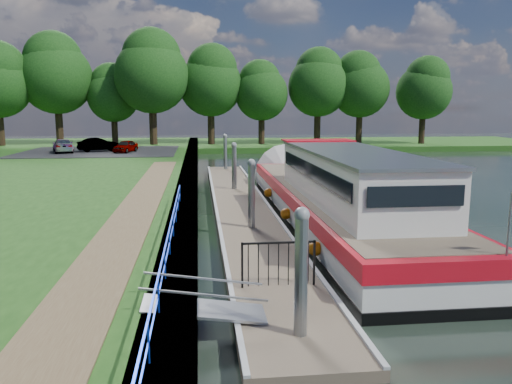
{
  "coord_description": "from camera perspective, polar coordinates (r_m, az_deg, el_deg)",
  "views": [
    {
      "loc": [
        -1.91,
        -9.5,
        4.78
      ],
      "look_at": [
        0.39,
        10.41,
        1.4
      ],
      "focal_mm": 35.0,
      "sensor_mm": 36.0,
      "label": 1
    }
  ],
  "objects": [
    {
      "name": "gangway",
      "position": [
        10.83,
        -5.92,
        -13.03
      ],
      "size": [
        2.58,
        1.0,
        0.92
      ],
      "color": "#A5A8AD",
      "rests_on": "ground"
    },
    {
      "name": "mooring_piles",
      "position": [
        22.85,
        -1.7,
        0.76
      ],
      "size": [
        0.3,
        27.3,
        3.55
      ],
      "color": "gray",
      "rests_on": "ground"
    },
    {
      "name": "horizon_trees",
      "position": [
        58.27,
        -6.42,
        12.63
      ],
      "size": [
        54.38,
        10.03,
        12.87
      ],
      "color": "#332316",
      "rests_on": "ground"
    },
    {
      "name": "far_bank",
      "position": [
        63.21,
        6.19,
        5.45
      ],
      "size": [
        60.0,
        18.0,
        0.6
      ],
      "primitive_type": "cube",
      "color": "#1D4814",
      "rests_on": "ground"
    },
    {
      "name": "blue_fence",
      "position": [
        13.0,
        -10.11,
        -6.04
      ],
      "size": [
        0.04,
        18.04,
        0.72
      ],
      "color": "#0C2DBF",
      "rests_on": "riverbank"
    },
    {
      "name": "car_b",
      "position": [
        48.36,
        -17.51,
        5.19
      ],
      "size": [
        4.0,
        2.52,
        1.24
      ],
      "primitive_type": "imported",
      "rotation": [
        0.0,
        0.0,
        1.92
      ],
      "color": "#999999",
      "rests_on": "carpark"
    },
    {
      "name": "pontoon",
      "position": [
        23.04,
        -1.69,
        -1.94
      ],
      "size": [
        2.5,
        30.0,
        0.56
      ],
      "color": "brown",
      "rests_on": "ground"
    },
    {
      "name": "bank_edge",
      "position": [
        24.9,
        -7.94,
        -0.68
      ],
      "size": [
        1.1,
        90.0,
        0.78
      ],
      "primitive_type": "cube",
      "color": "#473D2D",
      "rests_on": "ground"
    },
    {
      "name": "carpark",
      "position": [
        48.53,
        -17.4,
        4.44
      ],
      "size": [
        14.0,
        12.0,
        0.06
      ],
      "primitive_type": "cube",
      "color": "black",
      "rests_on": "riverbank"
    },
    {
      "name": "footpath",
      "position": [
        18.12,
        -14.34,
        -3.42
      ],
      "size": [
        1.6,
        40.0,
        0.05
      ],
      "primitive_type": "cube",
      "color": "brown",
      "rests_on": "riverbank"
    },
    {
      "name": "ground",
      "position": [
        10.8,
        4.47,
        -16.71
      ],
      "size": [
        160.0,
        160.0,
        0.0
      ],
      "primitive_type": "plane",
      "color": "black",
      "rests_on": "ground"
    },
    {
      "name": "barge",
      "position": [
        21.5,
        8.36,
        -0.41
      ],
      "size": [
        4.36,
        21.15,
        4.78
      ],
      "color": "black",
      "rests_on": "ground"
    },
    {
      "name": "car_c",
      "position": [
        48.38,
        -21.18,
        4.96
      ],
      "size": [
        2.82,
        4.44,
        1.2
      ],
      "primitive_type": "imported",
      "rotation": [
        0.0,
        0.0,
        3.44
      ],
      "color": "#999999",
      "rests_on": "carpark"
    },
    {
      "name": "gate_panel",
      "position": [
        12.4,
        2.59,
        -7.46
      ],
      "size": [
        1.85,
        0.05,
        1.15
      ],
      "color": "black",
      "rests_on": "ground"
    },
    {
      "name": "car_a",
      "position": [
        46.75,
        -14.68,
        5.09
      ],
      "size": [
        2.17,
        3.43,
        1.09
      ],
      "primitive_type": "imported",
      "rotation": [
        0.0,
        0.0,
        -0.3
      ],
      "color": "#999999",
      "rests_on": "carpark"
    }
  ]
}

